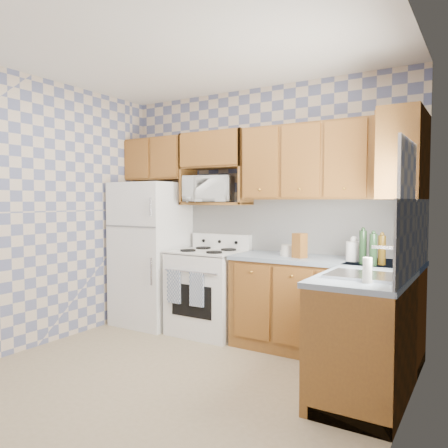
{
  "coord_description": "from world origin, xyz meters",
  "views": [
    {
      "loc": [
        2.16,
        -2.72,
        1.46
      ],
      "look_at": [
        0.05,
        0.75,
        1.25
      ],
      "focal_mm": 35.0,
      "sensor_mm": 36.0,
      "label": 1
    }
  ],
  "objects": [
    {
      "name": "dish_towel_right",
      "position": [
        -0.39,
        0.93,
        0.55
      ],
      "size": [
        0.17,
        0.02,
        0.35
      ],
      "primitive_type": "cube",
      "color": "navy",
      "rests_on": "stove_body"
    },
    {
      "name": "backsplash_right",
      "position": [
        1.69,
        0.8,
        1.2
      ],
      "size": [
        0.02,
        1.6,
        0.56
      ],
      "primitive_type": "cube",
      "color": "white",
      "rests_on": "right_wall"
    },
    {
      "name": "upper_cabinets_back",
      "position": [
        0.82,
        1.44,
        1.85
      ],
      "size": [
        1.75,
        0.33,
        0.74
      ],
      "primitive_type": "cube",
      "color": "brown",
      "rests_on": "back_wall"
    },
    {
      "name": "refrigerator",
      "position": [
        -1.27,
        1.25,
        0.84
      ],
      "size": [
        0.75,
        0.7,
        1.68
      ],
      "primitive_type": "cube",
      "color": "white",
      "rests_on": "floor"
    },
    {
      "name": "microwave_shelf",
      "position": [
        -0.47,
        1.44,
        1.44
      ],
      "size": [
        0.8,
        0.33,
        0.03
      ],
      "primitive_type": "cube",
      "color": "brown",
      "rests_on": "back_wall"
    },
    {
      "name": "base_cabinets_back",
      "position": [
        0.82,
        1.3,
        0.44
      ],
      "size": [
        1.75,
        0.6,
        0.88
      ],
      "primitive_type": "cube",
      "color": "brown",
      "rests_on": "floor"
    },
    {
      "name": "bottle_1",
      "position": [
        1.34,
        1.04,
        1.06
      ],
      "size": [
        0.06,
        0.06,
        0.27
      ],
      "primitive_type": "cylinder",
      "color": "black",
      "rests_on": "countertop_back"
    },
    {
      "name": "back_wall",
      "position": [
        0.0,
        1.6,
        1.35
      ],
      "size": [
        3.4,
        0.02,
        2.7
      ],
      "primitive_type": "cube",
      "color": "slate",
      "rests_on": "ground"
    },
    {
      "name": "right_wall",
      "position": [
        1.7,
        0.0,
        1.35
      ],
      "size": [
        0.02,
        3.2,
        2.7
      ],
      "primitive_type": "cube",
      "color": "slate",
      "rests_on": "ground"
    },
    {
      "name": "countertop_back",
      "position": [
        0.82,
        1.3,
        0.9
      ],
      "size": [
        1.77,
        0.63,
        0.04
      ],
      "primitive_type": "cube",
      "color": "slate",
      "rests_on": "base_cabinets_back"
    },
    {
      "name": "backguard",
      "position": [
        -0.47,
        1.55,
        1.0
      ],
      "size": [
        0.76,
        0.08,
        0.17
      ],
      "primitive_type": "cube",
      "color": "white",
      "rests_on": "cooktop"
    },
    {
      "name": "dish_towel_left",
      "position": [
        -0.68,
        0.93,
        0.55
      ],
      "size": [
        0.17,
        0.02,
        0.35
      ],
      "primitive_type": "cube",
      "color": "navy",
      "rests_on": "stove_body"
    },
    {
      "name": "electric_kettle",
      "position": [
        1.12,
        1.25,
        1.01
      ],
      "size": [
        0.14,
        0.14,
        0.17
      ],
      "primitive_type": "cylinder",
      "color": "white",
      "rests_on": "countertop_back"
    },
    {
      "name": "microwave",
      "position": [
        -0.55,
        1.41,
        1.6
      ],
      "size": [
        0.62,
        0.51,
        0.3
      ],
      "primitive_type": "imported",
      "rotation": [
        0.0,
        0.0,
        0.31
      ],
      "color": "white",
      "rests_on": "microwave_shelf"
    },
    {
      "name": "bottle_0",
      "position": [
        1.24,
        1.1,
        1.07
      ],
      "size": [
        0.06,
        0.06,
        0.29
      ],
      "primitive_type": "cylinder",
      "color": "black",
      "rests_on": "countertop_back"
    },
    {
      "name": "sink",
      "position": [
        1.4,
        0.45,
        0.93
      ],
      "size": [
        0.48,
        0.4,
        0.03
      ],
      "primitive_type": "cube",
      "color": "#B7B7BC",
      "rests_on": "countertop_right"
    },
    {
      "name": "window",
      "position": [
        1.69,
        0.45,
        1.45
      ],
      "size": [
        0.02,
        0.66,
        0.86
      ],
      "primitive_type": "cube",
      "color": "silver",
      "rests_on": "right_wall"
    },
    {
      "name": "backsplash_back",
      "position": [
        0.4,
        1.59,
        1.2
      ],
      "size": [
        2.6,
        0.02,
        0.56
      ],
      "primitive_type": "cube",
      "color": "white",
      "rests_on": "back_wall"
    },
    {
      "name": "upper_cabinets_right",
      "position": [
        1.53,
        1.25,
        1.85
      ],
      "size": [
        0.33,
        0.7,
        0.74
      ],
      "primitive_type": "cube",
      "color": "brown",
      "rests_on": "right_wall"
    },
    {
      "name": "upper_cabinets_fridge",
      "position": [
        -1.29,
        1.44,
        1.97
      ],
      "size": [
        0.82,
        0.33,
        0.5
      ],
      "primitive_type": "cube",
      "color": "brown",
      "rests_on": "back_wall"
    },
    {
      "name": "soap_bottle",
      "position": [
        1.48,
        0.23,
        1.01
      ],
      "size": [
        0.06,
        0.06,
        0.17
      ],
      "primitive_type": "cylinder",
      "color": "beige",
      "rests_on": "countertop_right"
    },
    {
      "name": "food_containers",
      "position": [
        0.47,
        1.3,
        0.97
      ],
      "size": [
        0.16,
        0.16,
        0.11
      ],
      "primitive_type": null,
      "color": "beige",
      "rests_on": "countertop_back"
    },
    {
      "name": "countertop_right",
      "position": [
        1.4,
        0.8,
        0.9
      ],
      "size": [
        0.63,
        1.6,
        0.04
      ],
      "primitive_type": "cube",
      "color": "slate",
      "rests_on": "base_cabinets_right"
    },
    {
      "name": "cooktop",
      "position": [
        -0.47,
        1.28,
        0.91
      ],
      "size": [
        0.76,
        0.65,
        0.02
      ],
      "primitive_type": "cube",
      "color": "silver",
      "rests_on": "stove_body"
    },
    {
      "name": "base_cabinets_right",
      "position": [
        1.4,
        0.8,
        0.44
      ],
      "size": [
        0.6,
        1.6,
        0.88
      ],
      "primitive_type": "cube",
      "color": "brown",
      "rests_on": "floor"
    },
    {
      "name": "floor",
      "position": [
        0.0,
        0.0,
        0.0
      ],
      "size": [
        3.4,
        3.4,
        0.0
      ],
      "primitive_type": "plane",
      "color": "#8F7C5A",
      "rests_on": "ground"
    },
    {
      "name": "stove_body",
      "position": [
        -0.47,
        1.28,
        0.45
      ],
      "size": [
        0.76,
        0.65,
        0.9
      ],
      "primitive_type": "cube",
      "color": "white",
      "rests_on": "floor"
    },
    {
      "name": "bottle_2",
      "position": [
        1.39,
        1.14,
        1.05
      ],
      "size": [
        0.06,
        0.06,
        0.25
      ],
      "primitive_type": "cylinder",
      "color": "#4D360D",
      "rests_on": "countertop_back"
    },
    {
      "name": "knife_block",
      "position": [
        0.62,
        1.21,
        1.04
      ],
      "size": [
        0.14,
        0.14,
        0.24
      ],
      "primitive_type": "cube",
      "rotation": [
        0.0,
        0.0,
        -0.33
      ],
      "color": "brown",
      "rests_on": "countertop_back"
    }
  ]
}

